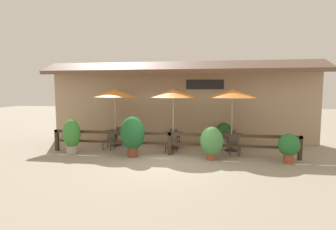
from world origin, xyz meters
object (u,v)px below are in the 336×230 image
object	(u,v)px
dining_table_far	(231,138)
potted_plant_broad_leaf	(212,142)
chair_middle_wallside	(174,136)
chair_middle_streetside	(172,142)
patio_umbrella_far	(233,94)
chair_near_streetside	(110,139)
chair_near_wallside	(120,134)
patio_umbrella_near	(115,93)
potted_plant_small_flowering	(224,132)
patio_umbrella_middle	(173,94)
potted_plant_corner_fern	(133,134)
potted_plant_entrance_palm	(72,135)
dining_table_near	(115,134)
chair_far_streetside	(234,144)
potted_plant_tall_tropical	(289,146)
chair_far_wallside	(232,137)
dining_table_middle	(173,136)

from	to	relation	value
dining_table_far	potted_plant_broad_leaf	bearing A→B (deg)	-118.12
chair_middle_wallside	chair_middle_streetside	bearing A→B (deg)	102.02
chair_middle_wallside	patio_umbrella_far	size ratio (longest dim) A/B	0.30
chair_near_streetside	chair_near_wallside	bearing A→B (deg)	103.57
patio_umbrella_near	potted_plant_small_flowering	size ratio (longest dim) A/B	2.55
patio_umbrella_middle	chair_middle_wallside	bearing A→B (deg)	92.52
potted_plant_corner_fern	potted_plant_entrance_palm	xyz separation A→B (m)	(-2.75, 0.15, -0.15)
chair_middle_streetside	chair_middle_wallside	distance (m)	1.46
dining_table_near	chair_near_wallside	size ratio (longest dim) A/B	1.28
chair_near_wallside	potted_plant_corner_fern	xyz separation A→B (m)	(1.49, -2.74, 0.47)
chair_far_streetside	potted_plant_tall_tropical	distance (m)	2.12
patio_umbrella_middle	patio_umbrella_far	distance (m)	2.65
patio_umbrella_near	chair_near_wallside	world-z (taller)	patio_umbrella_near
chair_near_wallside	potted_plant_entrance_palm	bearing A→B (deg)	50.93
chair_far_wallside	potted_plant_tall_tropical	size ratio (longest dim) A/B	0.75
dining_table_far	potted_plant_tall_tropical	bearing A→B (deg)	-42.15
chair_far_streetside	potted_plant_corner_fern	bearing A→B (deg)	-172.87
dining_table_far	chair_far_wallside	size ratio (longest dim) A/B	1.28
dining_table_middle	potted_plant_small_flowering	world-z (taller)	potted_plant_small_flowering
dining_table_middle	patio_umbrella_far	xyz separation A→B (m)	(2.65, -0.01, 1.96)
chair_near_streetside	chair_far_streetside	world-z (taller)	same
dining_table_far	potted_plant_entrance_palm	size ratio (longest dim) A/B	0.73
chair_middle_wallside	potted_plant_tall_tropical	bearing A→B (deg)	161.07
potted_plant_broad_leaf	dining_table_far	bearing A→B (deg)	61.88
chair_middle_streetside	potted_plant_tall_tropical	bearing A→B (deg)	-1.39
dining_table_middle	chair_middle_streetside	distance (m)	0.74
chair_middle_streetside	potted_plant_entrance_palm	world-z (taller)	potted_plant_entrance_palm
chair_near_streetside	dining_table_near	bearing A→B (deg)	102.81
patio_umbrella_middle	chair_middle_wallside	distance (m)	2.22
dining_table_near	potted_plant_corner_fern	bearing A→B (deg)	-53.21
chair_middle_streetside	patio_umbrella_middle	bearing A→B (deg)	104.04
chair_near_streetside	chair_far_streetside	distance (m)	5.56
patio_umbrella_middle	potted_plant_entrance_palm	xyz separation A→B (m)	(-4.17, -1.60, -1.77)
chair_middle_wallside	potted_plant_corner_fern	xyz separation A→B (m)	(-1.39, -2.48, 0.47)
patio_umbrella_far	dining_table_far	size ratio (longest dim) A/B	2.60
chair_far_wallside	potted_plant_corner_fern	world-z (taller)	potted_plant_corner_fern
chair_near_streetside	patio_umbrella_middle	size ratio (longest dim) A/B	0.30
patio_umbrella_near	dining_table_far	world-z (taller)	patio_umbrella_near
dining_table_far	potted_plant_entrance_palm	world-z (taller)	potted_plant_entrance_palm
patio_umbrella_far	potted_plant_broad_leaf	xyz separation A→B (m)	(-0.90, -1.68, -1.86)
chair_middle_wallside	potted_plant_entrance_palm	xyz separation A→B (m)	(-4.14, -2.33, 0.32)
patio_umbrella_middle	dining_table_middle	xyz separation A→B (m)	(-0.00, 0.00, -1.96)
chair_far_streetside	potted_plant_small_flowering	distance (m)	2.12
potted_plant_tall_tropical	potted_plant_entrance_palm	world-z (taller)	potted_plant_entrance_palm
chair_near_streetside	patio_umbrella_middle	xyz separation A→B (m)	(2.86, 0.61, 2.09)
chair_near_streetside	chair_far_wallside	xyz separation A→B (m)	(5.58, 1.40, 0.00)
potted_plant_broad_leaf	chair_far_streetside	bearing A→B (deg)	42.83
dining_table_middle	chair_middle_streetside	bearing A→B (deg)	-87.29
potted_plant_tall_tropical	chair_near_streetside	bearing A→B (deg)	171.21
patio_umbrella_near	chair_far_wallside	distance (m)	6.00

